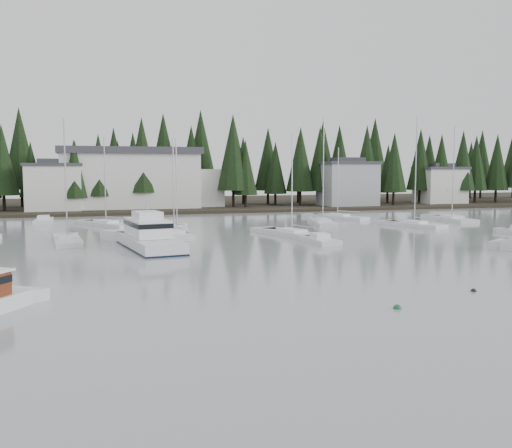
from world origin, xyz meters
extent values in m
plane|color=gray|center=(0.00, 0.00, 0.00)|extent=(260.00, 260.00, 0.00)
cube|color=black|center=(0.00, 97.00, 0.00)|extent=(240.00, 54.00, 1.00)
cube|color=silver|center=(-18.00, 79.00, 4.25)|extent=(9.00, 7.00, 7.50)
cube|color=#38383D|center=(-18.00, 79.00, 8.25)|extent=(9.54, 7.42, 0.50)
cube|color=#38383D|center=(-18.00, 79.00, 8.85)|extent=(4.95, 3.85, 0.80)
cube|color=#999EA0|center=(36.00, 78.00, 4.50)|extent=(10.00, 8.00, 8.00)
cube|color=#38383D|center=(36.00, 78.00, 8.75)|extent=(10.60, 8.48, 0.50)
cube|color=#38383D|center=(36.00, 78.00, 9.35)|extent=(5.50, 4.40, 0.80)
cube|color=silver|center=(58.00, 80.00, 4.00)|extent=(9.00, 7.00, 7.00)
cube|color=#38383D|center=(58.00, 80.00, 7.75)|extent=(9.54, 7.42, 0.50)
cube|color=#38383D|center=(58.00, 80.00, 8.35)|extent=(4.95, 3.85, 0.80)
cube|color=silver|center=(-5.00, 82.00, 5.50)|extent=(24.00, 10.00, 10.00)
cube|color=#38383D|center=(-5.00, 82.00, 10.80)|extent=(25.00, 11.00, 1.20)
cube|color=silver|center=(7.00, 84.00, 4.00)|extent=(10.00, 8.00, 7.00)
cube|color=silver|center=(-6.61, 29.97, 0.17)|extent=(5.66, 12.76, 1.79)
cube|color=black|center=(-6.61, 29.97, 0.03)|extent=(5.71, 12.83, 0.25)
cube|color=white|center=(-6.70, 30.58, 1.90)|extent=(4.07, 6.81, 1.62)
cube|color=black|center=(-6.70, 30.58, 2.30)|extent=(4.16, 6.88, 0.45)
cube|color=white|center=(-6.70, 30.58, 3.08)|extent=(2.75, 3.52, 0.73)
cylinder|color=#A5A8AD|center=(-6.70, 30.58, 3.98)|extent=(0.10, 0.10, 1.23)
cube|color=silver|center=(18.31, 47.73, -0.03)|extent=(4.70, 10.39, 1.05)
cube|color=white|center=(18.31, 47.73, 0.62)|extent=(2.45, 3.73, 0.30)
cylinder|color=#A5A8AD|center=(18.31, 47.73, 7.49)|extent=(0.14, 0.14, 13.98)
cube|color=silver|center=(9.70, 36.03, -0.03)|extent=(5.54, 10.28, 1.05)
cube|color=white|center=(9.70, 36.03, 0.62)|extent=(2.82, 3.79, 0.30)
cylinder|color=#A5A8AD|center=(9.70, 36.03, 5.86)|extent=(0.14, 0.14, 10.72)
cube|color=silver|center=(-2.20, 42.76, -0.03)|extent=(3.82, 10.28, 1.05)
cube|color=white|center=(-2.20, 42.76, 0.62)|extent=(2.21, 3.61, 0.30)
cylinder|color=#A5A8AD|center=(-2.20, 42.76, 5.80)|extent=(0.14, 0.14, 10.59)
cube|color=silver|center=(-10.07, 53.27, -0.03)|extent=(7.29, 10.26, 1.05)
cube|color=white|center=(-10.07, 53.27, 0.62)|extent=(3.25, 3.93, 0.30)
cylinder|color=#A5A8AD|center=(-10.07, 53.27, 6.09)|extent=(0.14, 0.14, 11.18)
cube|color=silver|center=(23.79, 55.16, -0.03)|extent=(6.98, 9.85, 1.05)
cube|color=white|center=(23.79, 55.16, 0.62)|extent=(3.16, 3.78, 0.30)
cylinder|color=#A5A8AD|center=(23.79, 55.16, 5.59)|extent=(0.14, 0.14, 10.18)
cube|color=silver|center=(-14.19, 36.23, -0.03)|extent=(3.33, 8.67, 1.05)
cube|color=white|center=(-14.19, 36.23, 0.62)|extent=(2.05, 3.03, 0.30)
cylinder|color=#A5A8AD|center=(-14.19, 36.23, 6.45)|extent=(0.14, 0.14, 11.91)
cube|color=silver|center=(28.51, 41.45, -0.03)|extent=(5.66, 8.85, 1.05)
cube|color=white|center=(28.51, 41.45, 0.62)|extent=(2.84, 3.37, 0.30)
cylinder|color=#A5A8AD|center=(28.51, 41.45, 7.38)|extent=(0.14, 0.14, 13.77)
cube|color=silver|center=(38.47, 47.67, -0.03)|extent=(3.58, 9.66, 1.05)
cube|color=white|center=(38.47, 47.67, 0.62)|extent=(2.27, 3.36, 0.30)
cylinder|color=#A5A8AD|center=(38.47, 47.67, 7.07)|extent=(0.14, 0.14, 13.13)
cube|color=silver|center=(-3.12, 38.56, -0.03)|extent=(3.51, 8.81, 1.05)
cube|color=white|center=(-3.12, 38.56, 0.62)|extent=(2.27, 3.06, 0.30)
cylinder|color=#A5A8AD|center=(-3.12, 38.56, 5.65)|extent=(0.14, 0.14, 10.31)
cube|color=silver|center=(10.33, 29.26, 0.05)|extent=(2.55, 5.58, 0.90)
cube|color=white|center=(10.33, 29.26, 0.75)|extent=(1.61, 1.84, 0.55)
cube|color=silver|center=(-18.38, 60.59, 0.05)|extent=(2.31, 6.13, 0.90)
cube|color=white|center=(-18.38, 60.59, 0.75)|extent=(1.53, 1.98, 0.55)
sphere|color=#145933|center=(3.84, 2.66, 0.00)|extent=(0.45, 0.45, 0.45)
sphere|color=black|center=(10.50, 5.25, 0.00)|extent=(0.36, 0.36, 0.36)
camera|label=1|loc=(-11.51, -23.82, 7.33)|focal=40.00mm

